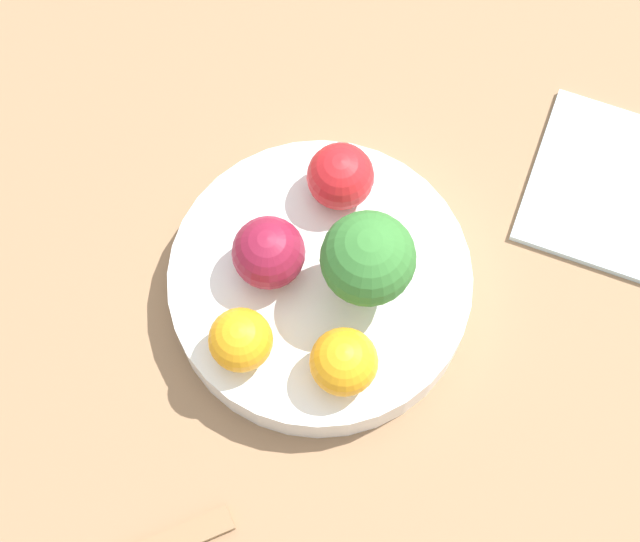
{
  "coord_description": "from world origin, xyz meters",
  "views": [
    {
      "loc": [
        -0.05,
        0.25,
        0.72
      ],
      "look_at": [
        0.0,
        0.0,
        0.06
      ],
      "focal_mm": 60.0,
      "sensor_mm": 36.0,
      "label": 1
    }
  ],
  "objects_px": {
    "orange_back": "(241,340)",
    "spoon": "(175,541)",
    "apple_red": "(268,256)",
    "orange_front": "(344,362)",
    "napkin": "(603,185)",
    "apple_green": "(341,177)",
    "bowl": "(320,285)",
    "broccoli": "(367,262)"
  },
  "relations": [
    {
      "from": "bowl",
      "to": "apple_red",
      "type": "height_order",
      "value": "apple_red"
    },
    {
      "from": "bowl",
      "to": "orange_back",
      "type": "distance_m",
      "value": 0.08
    },
    {
      "from": "spoon",
      "to": "apple_red",
      "type": "bearing_deg",
      "value": -96.38
    },
    {
      "from": "orange_back",
      "to": "bowl",
      "type": "bearing_deg",
      "value": -122.31
    },
    {
      "from": "orange_front",
      "to": "spoon",
      "type": "xyz_separation_m",
      "value": [
        0.08,
        0.12,
        -0.05
      ]
    },
    {
      "from": "apple_green",
      "to": "orange_front",
      "type": "relative_size",
      "value": 1.04
    },
    {
      "from": "spoon",
      "to": "orange_front",
      "type": "bearing_deg",
      "value": -123.94
    },
    {
      "from": "bowl",
      "to": "orange_front",
      "type": "relative_size",
      "value": 4.67
    },
    {
      "from": "orange_back",
      "to": "spoon",
      "type": "height_order",
      "value": "orange_back"
    },
    {
      "from": "apple_green",
      "to": "orange_back",
      "type": "relative_size",
      "value": 1.1
    },
    {
      "from": "spoon",
      "to": "apple_green",
      "type": "bearing_deg",
      "value": -102.47
    },
    {
      "from": "apple_red",
      "to": "apple_green",
      "type": "bearing_deg",
      "value": -117.46
    },
    {
      "from": "bowl",
      "to": "napkin",
      "type": "xyz_separation_m",
      "value": [
        -0.18,
        -0.12,
        -0.01
      ]
    },
    {
      "from": "bowl",
      "to": "orange_front",
      "type": "xyz_separation_m",
      "value": [
        -0.03,
        0.06,
        0.04
      ]
    },
    {
      "from": "napkin",
      "to": "spoon",
      "type": "distance_m",
      "value": 0.39
    },
    {
      "from": "napkin",
      "to": "apple_red",
      "type": "bearing_deg",
      "value": 30.25
    },
    {
      "from": "apple_red",
      "to": "spoon",
      "type": "distance_m",
      "value": 0.19
    },
    {
      "from": "broccoli",
      "to": "bowl",
      "type": "bearing_deg",
      "value": -3.24
    },
    {
      "from": "broccoli",
      "to": "orange_back",
      "type": "relative_size",
      "value": 1.91
    },
    {
      "from": "broccoli",
      "to": "apple_green",
      "type": "distance_m",
      "value": 0.08
    },
    {
      "from": "napkin",
      "to": "spoon",
      "type": "bearing_deg",
      "value": 52.5
    },
    {
      "from": "bowl",
      "to": "apple_red",
      "type": "relative_size",
      "value": 4.23
    },
    {
      "from": "orange_front",
      "to": "spoon",
      "type": "height_order",
      "value": "orange_front"
    },
    {
      "from": "orange_back",
      "to": "broccoli",
      "type": "bearing_deg",
      "value": -139.55
    },
    {
      "from": "apple_red",
      "to": "orange_front",
      "type": "relative_size",
      "value": 1.1
    },
    {
      "from": "apple_red",
      "to": "orange_front",
      "type": "distance_m",
      "value": 0.09
    },
    {
      "from": "broccoli",
      "to": "spoon",
      "type": "distance_m",
      "value": 0.22
    },
    {
      "from": "apple_red",
      "to": "orange_back",
      "type": "distance_m",
      "value": 0.06
    },
    {
      "from": "orange_front",
      "to": "napkin",
      "type": "bearing_deg",
      "value": -129.71
    },
    {
      "from": "broccoli",
      "to": "spoon",
      "type": "xyz_separation_m",
      "value": [
        0.09,
        0.18,
        -0.08
      ]
    },
    {
      "from": "apple_red",
      "to": "orange_front",
      "type": "bearing_deg",
      "value": 136.94
    },
    {
      "from": "apple_red",
      "to": "orange_front",
      "type": "height_order",
      "value": "apple_red"
    },
    {
      "from": "apple_green",
      "to": "bowl",
      "type": "bearing_deg",
      "value": 89.57
    },
    {
      "from": "apple_red",
      "to": "apple_green",
      "type": "xyz_separation_m",
      "value": [
        -0.03,
        -0.07,
        -0.0
      ]
    },
    {
      "from": "bowl",
      "to": "orange_front",
      "type": "height_order",
      "value": "orange_front"
    },
    {
      "from": "bowl",
      "to": "orange_back",
      "type": "relative_size",
      "value": 4.93
    },
    {
      "from": "orange_front",
      "to": "apple_red",
      "type": "bearing_deg",
      "value": -43.06
    },
    {
      "from": "orange_front",
      "to": "napkin",
      "type": "height_order",
      "value": "orange_front"
    },
    {
      "from": "orange_back",
      "to": "spoon",
      "type": "distance_m",
      "value": 0.14
    },
    {
      "from": "apple_red",
      "to": "apple_green",
      "type": "distance_m",
      "value": 0.08
    },
    {
      "from": "orange_front",
      "to": "orange_back",
      "type": "height_order",
      "value": "orange_front"
    },
    {
      "from": "bowl",
      "to": "orange_front",
      "type": "bearing_deg",
      "value": 115.12
    }
  ]
}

